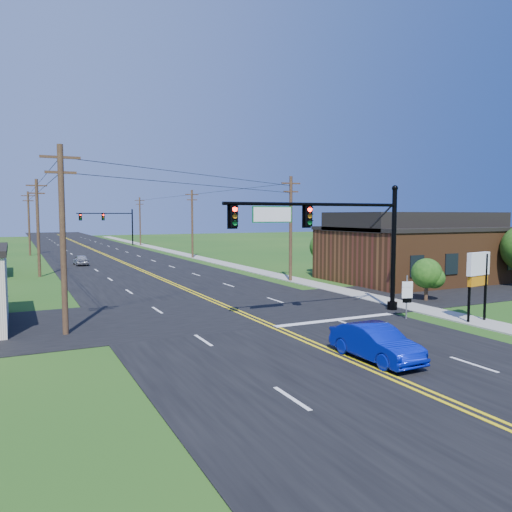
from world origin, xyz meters
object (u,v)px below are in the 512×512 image
stop_sign (394,270)px  signal_mast_main (332,232)px  blue_car (376,344)px  route_sign (407,294)px  signal_mast_far (109,221)px

stop_sign → signal_mast_main: bearing=-172.8°
signal_mast_main → blue_car: 9.47m
blue_car → route_sign: 8.59m
signal_mast_far → blue_car: bearing=-92.4°
route_sign → blue_car: bearing=-122.1°
blue_car → route_sign: (6.62, 5.43, 0.72)m
signal_mast_main → blue_car: size_ratio=2.67×
signal_mast_far → route_sign: bearing=-87.5°
stop_sign → signal_mast_far: bearing=76.1°
signal_mast_far → route_sign: size_ratio=4.51×
route_sign → stop_sign: 8.94m
signal_mast_main → blue_car: signal_mast_main is taller
signal_mast_far → stop_sign: size_ratio=4.52×
blue_car → signal_mast_far: bearing=86.5°
stop_sign → blue_car: bearing=-154.8°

